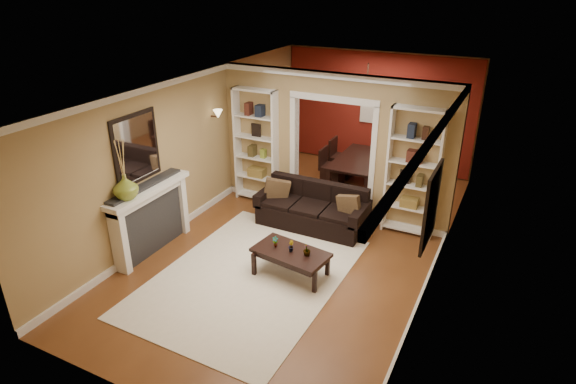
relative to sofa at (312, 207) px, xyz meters
The scene contains 30 objects.
floor 0.60m from the sofa, 80.13° to the right, with size 8.00×8.00×0.00m, color brown.
ceiling 2.35m from the sofa, 80.13° to the right, with size 8.00×8.00×0.00m, color white.
wall_back 3.68m from the sofa, 88.74° to the left, with size 8.00×8.00×0.00m, color #A58857.
wall_front 4.55m from the sofa, 88.99° to the right, with size 8.00×8.00×0.00m, color #A58857.
wall_left 2.41m from the sofa, 168.29° to the right, with size 8.00×8.00×0.00m, color #A58857.
wall_right 2.56m from the sofa, 10.94° to the right, with size 8.00×8.00×0.00m, color #A58857.
partition_wall 1.22m from the sofa, 84.04° to the left, with size 4.50×0.15×2.70m, color #A58857.
red_back_panel 3.64m from the sofa, 88.73° to the left, with size 4.44×0.04×2.64m, color maroon.
dining_window 3.67m from the sofa, 88.71° to the left, with size 0.78×0.03×0.98m, color #8CA5CC.
area_rug 1.96m from the sofa, 95.42° to the right, with size 2.61×3.65×0.01m, color white.
sofa is the anchor object (origin of this frame).
pillow_left 0.75m from the sofa, behind, with size 0.46×0.13×0.46m, color brown.
pillow_right 0.74m from the sofa, ahead, with size 0.41×0.12×0.41m, color brown.
coffee_table 1.64m from the sofa, 77.29° to the right, with size 1.14×0.62×0.43m, color black.
plant_left 1.60m from the sofa, 86.66° to the right, with size 0.10×0.06×0.18m, color #336626.
plant_center 1.64m from the sofa, 77.29° to the right, with size 0.10×0.08×0.17m, color #336626.
plant_right 1.72m from the sofa, 68.57° to the right, with size 0.11×0.11×0.20m, color #336626.
bookshelf_left 1.75m from the sofa, 158.49° to the left, with size 0.90×0.30×2.30m, color white.
bookshelf_right 1.89m from the sofa, 19.61° to the left, with size 0.90×0.30×2.30m, color white.
fireplace 2.81m from the sofa, 135.89° to the right, with size 0.32×1.70×1.16m, color white.
vase 3.28m from the sofa, 129.84° to the right, with size 0.37×0.37×0.39m, color olive.
mirror 3.23m from the sofa, 137.82° to the right, with size 0.03×0.95×1.10m, color silver.
wall_sconce 2.52m from the sofa, behind, with size 0.18×0.18×0.22m, color #FFE0A5.
framed_art 2.95m from the sofa, 32.36° to the right, with size 0.04×0.85×1.05m, color black.
dining_table 2.23m from the sofa, 84.93° to the left, with size 0.99×1.77×0.62m, color black.
dining_chair_nw 1.95m from the sofa, 100.45° to the left, with size 0.43×0.43×0.86m, color black.
dining_chair_ne 2.06m from the sofa, 68.73° to the left, with size 0.45×0.45×0.92m, color black.
dining_chair_sw 2.54m from the sofa, 97.99° to the left, with size 0.45×0.45×0.91m, color black.
dining_chair_se 2.63m from the sofa, 73.48° to the left, with size 0.47×0.47×0.95m, color black.
chandelier 2.78m from the sofa, 88.01° to the left, with size 0.50×0.50×0.30m, color #3B241A.
Camera 1 is at (3.04, -6.77, 4.29)m, focal length 30.00 mm.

